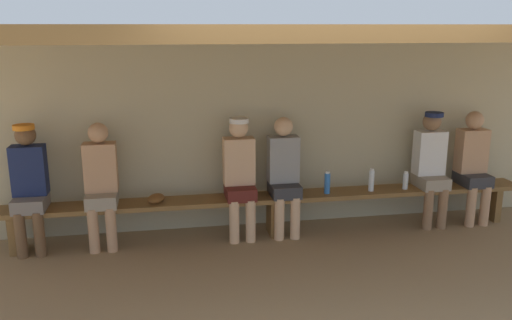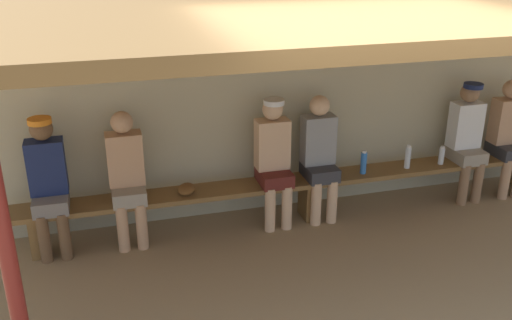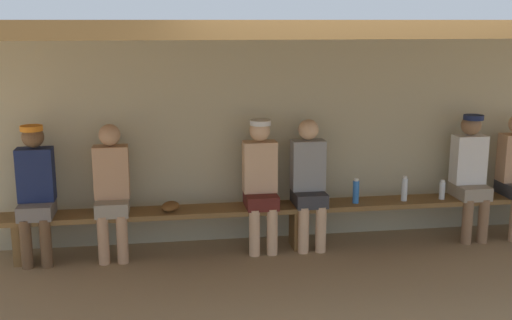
# 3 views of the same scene
# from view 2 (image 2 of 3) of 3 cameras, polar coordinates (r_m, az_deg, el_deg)

# --- Properties ---
(ground_plane) EXTENTS (24.00, 24.00, 0.00)m
(ground_plane) POSITION_cam_2_polar(r_m,az_deg,el_deg) (5.12, 11.05, -13.35)
(ground_plane) COLOR #937754
(back_wall) EXTENTS (8.00, 0.20, 2.20)m
(back_wall) POSITION_cam_2_polar(r_m,az_deg,el_deg) (6.30, 3.79, 5.16)
(back_wall) COLOR #B7AD8C
(back_wall) RESTS_ON ground
(dugout_roof) EXTENTS (8.00, 2.80, 0.12)m
(dugout_roof) POSITION_cam_2_polar(r_m,az_deg,el_deg) (4.86, 9.34, 13.84)
(dugout_roof) COLOR brown
(dugout_roof) RESTS_ON back_wall
(support_post) EXTENTS (0.10, 0.10, 2.20)m
(support_post) POSITION_cam_2_polar(r_m,az_deg,el_deg) (3.68, -23.06, -9.97)
(support_post) COLOR maroon
(support_post) RESTS_ON ground
(bench) EXTENTS (6.00, 0.36, 0.46)m
(bench) POSITION_cam_2_polar(r_m,az_deg,el_deg) (6.15, 5.00, -2.40)
(bench) COLOR brown
(bench) RESTS_ON ground
(player_in_blue) EXTENTS (0.34, 0.42, 1.34)m
(player_in_blue) POSITION_cam_2_polar(r_m,az_deg,el_deg) (5.90, 1.76, 0.37)
(player_in_blue) COLOR #591E19
(player_in_blue) RESTS_ON ground
(player_shirtless_tan) EXTENTS (0.34, 0.42, 1.34)m
(player_shirtless_tan) POSITION_cam_2_polar(r_m,az_deg,el_deg) (5.68, -12.64, -1.31)
(player_shirtless_tan) COLOR gray
(player_shirtless_tan) RESTS_ON ground
(player_rightmost) EXTENTS (0.34, 0.42, 1.34)m
(player_rightmost) POSITION_cam_2_polar(r_m,az_deg,el_deg) (6.07, 6.29, 0.69)
(player_rightmost) COLOR #333338
(player_rightmost) RESTS_ON ground
(player_leftmost) EXTENTS (0.34, 0.42, 1.34)m
(player_leftmost) POSITION_cam_2_polar(r_m,az_deg,el_deg) (6.89, 20.10, 2.25)
(player_leftmost) COLOR gray
(player_leftmost) RESTS_ON ground
(player_in_red) EXTENTS (0.34, 0.42, 1.34)m
(player_in_red) POSITION_cam_2_polar(r_m,az_deg,el_deg) (5.69, -19.83, -1.89)
(player_in_red) COLOR slate
(player_in_red) RESTS_ON ground
(player_with_sunglasses) EXTENTS (0.34, 0.42, 1.34)m
(player_with_sunglasses) POSITION_cam_2_polar(r_m,az_deg,el_deg) (7.22, 23.62, 2.46)
(player_with_sunglasses) COLOR #333338
(player_with_sunglasses) RESTS_ON ground
(water_bottle_orange) EXTENTS (0.06, 0.06, 0.21)m
(water_bottle_orange) POSITION_cam_2_polar(r_m,az_deg,el_deg) (6.74, 17.83, 0.41)
(water_bottle_orange) COLOR silver
(water_bottle_orange) RESTS_ON bench
(water_bottle_blue) EXTENTS (0.06, 0.06, 0.27)m
(water_bottle_blue) POSITION_cam_2_polar(r_m,az_deg,el_deg) (6.52, 14.74, 0.28)
(water_bottle_blue) COLOR silver
(water_bottle_blue) RESTS_ON bench
(water_bottle_green) EXTENTS (0.07, 0.07, 0.26)m
(water_bottle_green) POSITION_cam_2_polar(r_m,az_deg,el_deg) (6.28, 10.56, -0.24)
(water_bottle_green) COLOR blue
(water_bottle_green) RESTS_ON bench
(baseball_glove_worn) EXTENTS (0.24, 0.28, 0.09)m
(baseball_glove_worn) POSITION_cam_2_polar(r_m,az_deg,el_deg) (5.79, -6.87, -2.85)
(baseball_glove_worn) COLOR brown
(baseball_glove_worn) RESTS_ON bench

